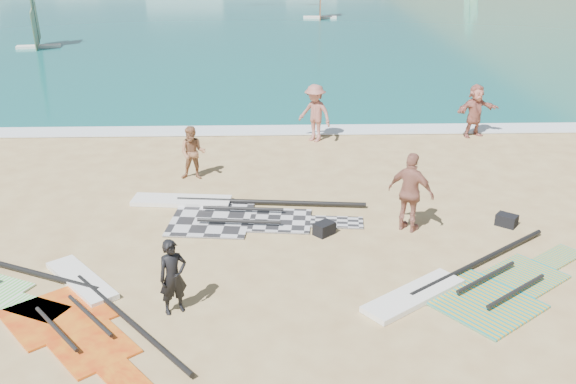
{
  "coord_description": "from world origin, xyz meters",
  "views": [
    {
      "loc": [
        -0.35,
        -10.29,
        6.89
      ],
      "look_at": [
        0.08,
        4.0,
        1.0
      ],
      "focal_mm": 40.0,
      "sensor_mm": 36.0,
      "label": 1
    }
  ],
  "objects_px": {
    "beachgoer_back": "(411,193)",
    "beachgoer_right": "(475,110)",
    "rig_red": "(83,309)",
    "person_wetsuit": "(173,277)",
    "beachgoer_left": "(193,153)",
    "rig_grey": "(225,210)",
    "rig_orange": "(469,287)",
    "gear_bag_far": "(507,220)",
    "beachgoer_mid": "(315,113)",
    "gear_bag_near": "(324,229)"
  },
  "relations": [
    {
      "from": "beachgoer_back",
      "to": "beachgoer_right",
      "type": "bearing_deg",
      "value": -81.41
    },
    {
      "from": "rig_red",
      "to": "beachgoer_right",
      "type": "bearing_deg",
      "value": 95.67
    },
    {
      "from": "person_wetsuit",
      "to": "beachgoer_left",
      "type": "height_order",
      "value": "beachgoer_left"
    },
    {
      "from": "person_wetsuit",
      "to": "rig_grey",
      "type": "bearing_deg",
      "value": 53.68
    },
    {
      "from": "rig_grey",
      "to": "rig_orange",
      "type": "bearing_deg",
      "value": -31.75
    },
    {
      "from": "beachgoer_back",
      "to": "gear_bag_far",
      "type": "bearing_deg",
      "value": -140.54
    },
    {
      "from": "beachgoer_mid",
      "to": "gear_bag_near",
      "type": "bearing_deg",
      "value": -52.24
    },
    {
      "from": "rig_grey",
      "to": "gear_bag_far",
      "type": "bearing_deg",
      "value": -2.47
    },
    {
      "from": "gear_bag_near",
      "to": "beachgoer_mid",
      "type": "bearing_deg",
      "value": 87.89
    },
    {
      "from": "gear_bag_far",
      "to": "beachgoer_right",
      "type": "xyz_separation_m",
      "value": [
        1.37,
        7.44,
        0.79
      ]
    },
    {
      "from": "gear_bag_near",
      "to": "beachgoer_back",
      "type": "relative_size",
      "value": 0.24
    },
    {
      "from": "gear_bag_near",
      "to": "beachgoer_mid",
      "type": "relative_size",
      "value": 0.24
    },
    {
      "from": "rig_red",
      "to": "gear_bag_near",
      "type": "bearing_deg",
      "value": 83.58
    },
    {
      "from": "rig_red",
      "to": "beachgoer_back",
      "type": "bearing_deg",
      "value": 76.33
    },
    {
      "from": "gear_bag_near",
      "to": "gear_bag_far",
      "type": "bearing_deg",
      "value": 4.48
    },
    {
      "from": "rig_grey",
      "to": "rig_red",
      "type": "bearing_deg",
      "value": -112.17
    },
    {
      "from": "gear_bag_near",
      "to": "beachgoer_mid",
      "type": "height_order",
      "value": "beachgoer_mid"
    },
    {
      "from": "rig_grey",
      "to": "rig_red",
      "type": "xyz_separation_m",
      "value": [
        -2.46,
        -4.64,
        -0.0
      ]
    },
    {
      "from": "rig_red",
      "to": "beachgoer_right",
      "type": "xyz_separation_m",
      "value": [
        10.92,
        11.05,
        0.89
      ]
    },
    {
      "from": "person_wetsuit",
      "to": "beachgoer_back",
      "type": "height_order",
      "value": "beachgoer_back"
    },
    {
      "from": "person_wetsuit",
      "to": "rig_red",
      "type": "bearing_deg",
      "value": 150.45
    },
    {
      "from": "rig_orange",
      "to": "beachgoer_left",
      "type": "relative_size",
      "value": 3.41
    },
    {
      "from": "rig_red",
      "to": "rig_orange",
      "type": "bearing_deg",
      "value": 54.72
    },
    {
      "from": "beachgoer_mid",
      "to": "beachgoer_left",
      "type": "bearing_deg",
      "value": -97.33
    },
    {
      "from": "rig_red",
      "to": "gear_bag_near",
      "type": "relative_size",
      "value": 10.24
    },
    {
      "from": "rig_grey",
      "to": "beachgoer_back",
      "type": "height_order",
      "value": "beachgoer_back"
    },
    {
      "from": "rig_orange",
      "to": "beachgoer_left",
      "type": "height_order",
      "value": "beachgoer_left"
    },
    {
      "from": "beachgoer_left",
      "to": "beachgoer_right",
      "type": "relative_size",
      "value": 0.85
    },
    {
      "from": "gear_bag_far",
      "to": "beachgoer_mid",
      "type": "relative_size",
      "value": 0.25
    },
    {
      "from": "rig_orange",
      "to": "beachgoer_back",
      "type": "xyz_separation_m",
      "value": [
        -0.68,
        2.84,
        0.95
      ]
    },
    {
      "from": "rig_grey",
      "to": "gear_bag_near",
      "type": "distance_m",
      "value": 2.85
    },
    {
      "from": "rig_grey",
      "to": "rig_orange",
      "type": "relative_size",
      "value": 1.16
    },
    {
      "from": "person_wetsuit",
      "to": "beachgoer_back",
      "type": "bearing_deg",
      "value": 5.38
    },
    {
      "from": "rig_grey",
      "to": "rig_orange",
      "type": "xyz_separation_m",
      "value": [
        5.26,
        -4.04,
        -0.0
      ]
    },
    {
      "from": "beachgoer_right",
      "to": "person_wetsuit",
      "type": "bearing_deg",
      "value": -151.15
    },
    {
      "from": "beachgoer_right",
      "to": "gear_bag_far",
      "type": "bearing_deg",
      "value": -122.12
    },
    {
      "from": "beachgoer_left",
      "to": "beachgoer_mid",
      "type": "bearing_deg",
      "value": 46.8
    },
    {
      "from": "rig_orange",
      "to": "beachgoer_left",
      "type": "distance_m",
      "value": 9.12
    },
    {
      "from": "gear_bag_near",
      "to": "person_wetsuit",
      "type": "xyz_separation_m",
      "value": [
        -3.17,
        -3.29,
        0.61
      ]
    },
    {
      "from": "gear_bag_near",
      "to": "beachgoer_right",
      "type": "bearing_deg",
      "value": 52.58
    },
    {
      "from": "rig_red",
      "to": "gear_bag_far",
      "type": "bearing_deg",
      "value": 71.02
    },
    {
      "from": "beachgoer_right",
      "to": "rig_red",
      "type": "bearing_deg",
      "value": -156.35
    },
    {
      "from": "beachgoer_mid",
      "to": "rig_orange",
      "type": "bearing_deg",
      "value": -36.21
    },
    {
      "from": "rig_red",
      "to": "beachgoer_back",
      "type": "distance_m",
      "value": 7.9
    },
    {
      "from": "person_wetsuit",
      "to": "beachgoer_back",
      "type": "xyz_separation_m",
      "value": [
        5.26,
        3.48,
        0.23
      ]
    },
    {
      "from": "gear_bag_far",
      "to": "person_wetsuit",
      "type": "distance_m",
      "value": 8.6
    },
    {
      "from": "beachgoer_back",
      "to": "gear_bag_near",
      "type": "bearing_deg",
      "value": 40.76
    },
    {
      "from": "beachgoer_left",
      "to": "beachgoer_back",
      "type": "relative_size",
      "value": 0.8
    },
    {
      "from": "rig_orange",
      "to": "beachgoer_left",
      "type": "xyz_separation_m",
      "value": [
        -6.33,
        6.53,
        0.75
      ]
    },
    {
      "from": "rig_grey",
      "to": "beachgoer_back",
      "type": "xyz_separation_m",
      "value": [
        4.58,
        -1.2,
        0.94
      ]
    }
  ]
}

